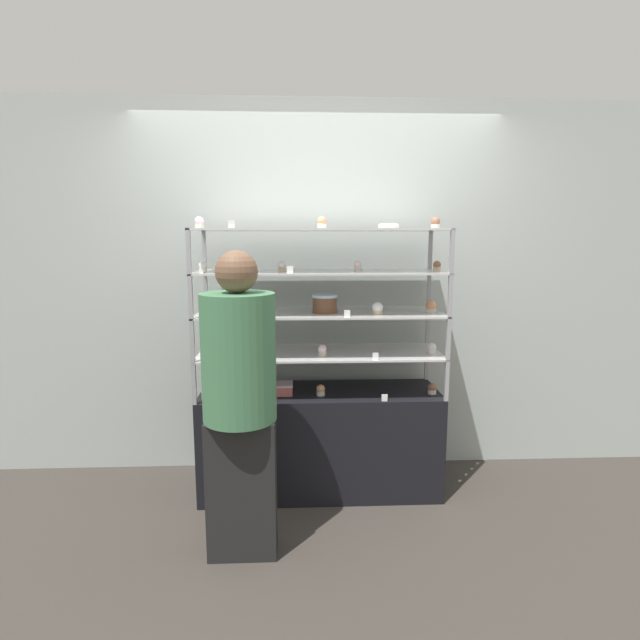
# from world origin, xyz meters

# --- Properties ---
(ground_plane) EXTENTS (20.00, 20.00, 0.00)m
(ground_plane) POSITION_xyz_m (0.00, 0.00, 0.00)
(ground_plane) COLOR #38332D
(back_wall) EXTENTS (8.00, 0.05, 2.60)m
(back_wall) POSITION_xyz_m (0.00, 0.40, 1.30)
(back_wall) COLOR #A8B2AD
(back_wall) RESTS_ON ground_plane
(display_base) EXTENTS (1.55, 0.51, 0.68)m
(display_base) POSITION_xyz_m (0.00, 0.00, 0.34)
(display_base) COLOR black
(display_base) RESTS_ON ground_plane
(display_riser_lower) EXTENTS (1.55, 0.51, 0.26)m
(display_riser_lower) POSITION_xyz_m (0.00, 0.00, 0.92)
(display_riser_lower) COLOR #99999E
(display_riser_lower) RESTS_ON display_base
(display_riser_middle) EXTENTS (1.55, 0.51, 0.26)m
(display_riser_middle) POSITION_xyz_m (0.00, 0.00, 1.18)
(display_riser_middle) COLOR #99999E
(display_riser_middle) RESTS_ON display_riser_lower
(display_riser_upper) EXTENTS (1.55, 0.51, 0.26)m
(display_riser_upper) POSITION_xyz_m (0.00, 0.00, 1.44)
(display_riser_upper) COLOR #99999E
(display_riser_upper) RESTS_ON display_riser_middle
(display_riser_top) EXTENTS (1.55, 0.51, 0.26)m
(display_riser_top) POSITION_xyz_m (0.00, 0.00, 1.71)
(display_riser_top) COLOR #99999E
(display_riser_top) RESTS_ON display_riser_upper
(layer_cake_centerpiece) EXTENTS (0.16, 0.16, 0.12)m
(layer_cake_centerpiece) POSITION_xyz_m (0.03, -0.03, 1.26)
(layer_cake_centerpiece) COLOR brown
(layer_cake_centerpiece) RESTS_ON display_riser_middle
(sheet_cake_frosted) EXTENTS (0.20, 0.14, 0.07)m
(sheet_cake_frosted) POSITION_xyz_m (-0.27, -0.05, 0.71)
(sheet_cake_frosted) COLOR #C66660
(sheet_cake_frosted) RESTS_ON display_base
(cupcake_0) EXTENTS (0.05, 0.05, 0.07)m
(cupcake_0) POSITION_xyz_m (-0.72, -0.13, 0.71)
(cupcake_0) COLOR #CCB28C
(cupcake_0) RESTS_ON display_base
(cupcake_1) EXTENTS (0.05, 0.05, 0.07)m
(cupcake_1) POSITION_xyz_m (-0.00, -0.10, 0.71)
(cupcake_1) COLOR beige
(cupcake_1) RESTS_ON display_base
(cupcake_2) EXTENTS (0.05, 0.05, 0.07)m
(cupcake_2) POSITION_xyz_m (0.71, -0.10, 0.71)
(cupcake_2) COLOR beige
(cupcake_2) RESTS_ON display_base
(price_tag_0) EXTENTS (0.04, 0.00, 0.04)m
(price_tag_0) POSITION_xyz_m (0.38, -0.23, 0.70)
(price_tag_0) COLOR white
(price_tag_0) RESTS_ON display_base
(cupcake_3) EXTENTS (0.05, 0.05, 0.07)m
(cupcake_3) POSITION_xyz_m (-0.71, -0.13, 0.97)
(cupcake_3) COLOR white
(cupcake_3) RESTS_ON display_riser_lower
(cupcake_4) EXTENTS (0.05, 0.05, 0.07)m
(cupcake_4) POSITION_xyz_m (0.01, -0.10, 0.97)
(cupcake_4) COLOR beige
(cupcake_4) RESTS_ON display_riser_lower
(cupcake_5) EXTENTS (0.05, 0.05, 0.07)m
(cupcake_5) POSITION_xyz_m (0.71, -0.08, 0.97)
(cupcake_5) COLOR white
(cupcake_5) RESTS_ON display_riser_lower
(price_tag_1) EXTENTS (0.04, 0.00, 0.04)m
(price_tag_1) POSITION_xyz_m (0.32, -0.23, 0.96)
(price_tag_1) COLOR white
(price_tag_1) RESTS_ON display_riser_lower
(cupcake_6) EXTENTS (0.07, 0.07, 0.07)m
(cupcake_6) POSITION_xyz_m (-0.70, -0.12, 1.23)
(cupcake_6) COLOR white
(cupcake_6) RESTS_ON display_riser_middle
(cupcake_7) EXTENTS (0.07, 0.07, 0.07)m
(cupcake_7) POSITION_xyz_m (-0.35, -0.05, 1.23)
(cupcake_7) COLOR #CCB28C
(cupcake_7) RESTS_ON display_riser_middle
(cupcake_8) EXTENTS (0.07, 0.07, 0.07)m
(cupcake_8) POSITION_xyz_m (0.35, -0.12, 1.23)
(cupcake_8) COLOR #CCB28C
(cupcake_8) RESTS_ON display_riser_middle
(cupcake_9) EXTENTS (0.07, 0.07, 0.07)m
(cupcake_9) POSITION_xyz_m (0.70, -0.04, 1.23)
(cupcake_9) COLOR beige
(cupcake_9) RESTS_ON display_riser_middle
(price_tag_2) EXTENTS (0.04, 0.00, 0.04)m
(price_tag_2) POSITION_xyz_m (0.15, -0.23, 1.22)
(price_tag_2) COLOR white
(price_tag_2) RESTS_ON display_riser_middle
(cupcake_10) EXTENTS (0.05, 0.05, 0.07)m
(cupcake_10) POSITION_xyz_m (-0.71, -0.11, 1.49)
(cupcake_10) COLOR beige
(cupcake_10) RESTS_ON display_riser_upper
(cupcake_11) EXTENTS (0.05, 0.05, 0.07)m
(cupcake_11) POSITION_xyz_m (-0.24, -0.05, 1.49)
(cupcake_11) COLOR #CCB28C
(cupcake_11) RESTS_ON display_riser_upper
(cupcake_12) EXTENTS (0.05, 0.05, 0.07)m
(cupcake_12) POSITION_xyz_m (0.23, -0.05, 1.49)
(cupcake_12) COLOR beige
(cupcake_12) RESTS_ON display_riser_upper
(cupcake_13) EXTENTS (0.05, 0.05, 0.07)m
(cupcake_13) POSITION_xyz_m (0.73, -0.06, 1.49)
(cupcake_13) COLOR #CCB28C
(cupcake_13) RESTS_ON display_riser_upper
(price_tag_3) EXTENTS (0.04, 0.00, 0.04)m
(price_tag_3) POSITION_xyz_m (-0.18, -0.23, 1.48)
(price_tag_3) COLOR white
(price_tag_3) RESTS_ON display_riser_upper
(cupcake_14) EXTENTS (0.06, 0.06, 0.07)m
(cupcake_14) POSITION_xyz_m (-0.73, -0.06, 1.75)
(cupcake_14) COLOR beige
(cupcake_14) RESTS_ON display_riser_top
(cupcake_15) EXTENTS (0.06, 0.06, 0.07)m
(cupcake_15) POSITION_xyz_m (0.01, -0.10, 1.75)
(cupcake_15) COLOR white
(cupcake_15) RESTS_ON display_riser_top
(cupcake_16) EXTENTS (0.06, 0.06, 0.07)m
(cupcake_16) POSITION_xyz_m (0.71, -0.05, 1.75)
(cupcake_16) COLOR beige
(cupcake_16) RESTS_ON display_riser_top
(price_tag_4) EXTENTS (0.04, 0.00, 0.04)m
(price_tag_4) POSITION_xyz_m (-0.52, -0.23, 1.74)
(price_tag_4) COLOR white
(price_tag_4) RESTS_ON display_riser_top
(donut_glazed) EXTENTS (0.13, 0.13, 0.04)m
(donut_glazed) POSITION_xyz_m (0.43, 0.03, 1.74)
(donut_glazed) COLOR #EFE5CC
(donut_glazed) RESTS_ON display_riser_top
(customer_figure) EXTENTS (0.37, 0.37, 1.60)m
(customer_figure) POSITION_xyz_m (-0.44, -0.68, 0.86)
(customer_figure) COLOR black
(customer_figure) RESTS_ON ground_plane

